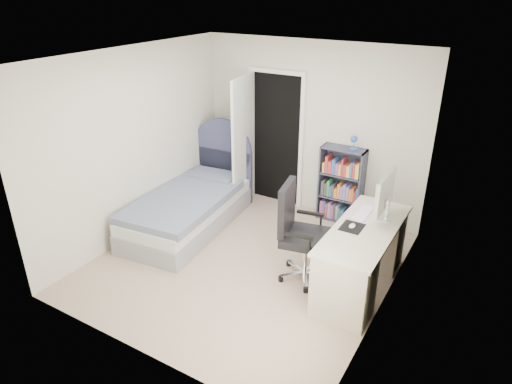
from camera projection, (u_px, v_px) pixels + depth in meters
The scene contains 8 objects.
room_shell at pixel (245, 170), 5.19m from camera, with size 3.50×3.70×2.60m.
door at pixel (255, 140), 6.82m from camera, with size 0.92×0.82×2.06m.
bed at pixel (191, 205), 6.49m from camera, with size 1.22×2.24×1.32m.
nightstand at pixel (228, 172), 7.44m from camera, with size 0.38×0.38×0.56m.
floor_lamp at pixel (247, 162), 7.26m from camera, with size 0.20×0.20×1.40m.
bookcase at pixel (341, 188), 6.53m from camera, with size 0.62×0.27×1.32m.
desk at pixel (362, 255), 5.09m from camera, with size 0.64×1.59×1.30m.
office_chair at pixel (298, 228), 5.19m from camera, with size 0.64×0.66×1.18m.
Camera 1 is at (2.56, -4.08, 3.21)m, focal length 32.00 mm.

